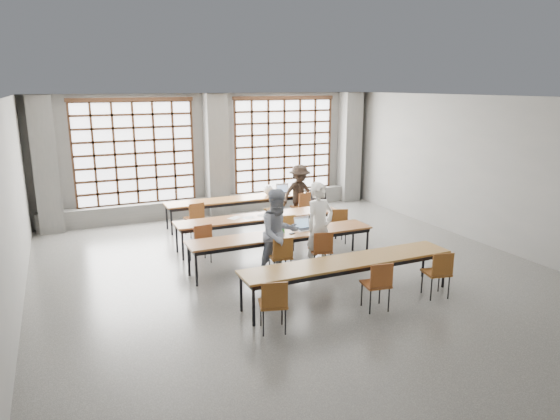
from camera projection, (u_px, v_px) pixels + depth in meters
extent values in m
plane|color=#4C4C4A|center=(294.00, 272.00, 10.24)|extent=(11.00, 11.00, 0.00)
plane|color=silver|center=(295.00, 97.00, 9.38)|extent=(11.00, 11.00, 0.00)
plane|color=slate|center=(214.00, 154.00, 14.68)|extent=(10.00, 0.00, 10.00)
plane|color=slate|center=(535.00, 291.00, 4.94)|extent=(10.00, 0.00, 10.00)
plane|color=slate|center=(8.00, 215.00, 7.83)|extent=(0.00, 11.00, 11.00)
plane|color=slate|center=(485.00, 171.00, 11.79)|extent=(0.00, 11.00, 11.00)
cube|color=#5A5A58|center=(46.00, 165.00, 12.65)|extent=(0.60, 0.55, 3.50)
cube|color=#5A5A58|center=(216.00, 155.00, 14.43)|extent=(0.60, 0.55, 3.50)
cube|color=#5A5A58|center=(349.00, 147.00, 16.21)|extent=(0.60, 0.55, 3.50)
cube|color=white|center=(135.00, 153.00, 13.73)|extent=(3.20, 0.02, 2.80)
cube|color=black|center=(135.00, 153.00, 13.66)|extent=(3.20, 0.05, 2.80)
cube|color=black|center=(139.00, 205.00, 14.01)|extent=(3.32, 0.07, 0.10)
cube|color=black|center=(131.00, 99.00, 13.31)|extent=(3.32, 0.07, 0.10)
cube|color=white|center=(283.00, 145.00, 15.51)|extent=(3.20, 0.02, 2.80)
cube|color=black|center=(284.00, 146.00, 15.44)|extent=(3.20, 0.05, 2.80)
cube|color=black|center=(284.00, 191.00, 15.80)|extent=(3.32, 0.07, 0.10)
cube|color=black|center=(284.00, 98.00, 15.09)|extent=(3.32, 0.07, 0.10)
cube|color=#5A5A58|center=(217.00, 205.00, 14.87)|extent=(9.80, 0.35, 0.50)
cube|color=brown|center=(239.00, 199.00, 13.59)|extent=(4.00, 0.70, 0.04)
cube|color=black|center=(239.00, 201.00, 13.60)|extent=(3.90, 0.64, 0.08)
cylinder|color=black|center=(172.00, 222.00, 12.66)|extent=(0.05, 0.05, 0.69)
cylinder|color=black|center=(167.00, 217.00, 13.17)|extent=(0.05, 0.05, 0.69)
cylinder|color=black|center=(306.00, 207.00, 14.18)|extent=(0.05, 0.05, 0.69)
cylinder|color=black|center=(297.00, 203.00, 14.70)|extent=(0.05, 0.05, 0.69)
cube|color=brown|center=(260.00, 217.00, 11.76)|extent=(4.00, 0.70, 0.04)
cube|color=black|center=(260.00, 219.00, 11.78)|extent=(3.90, 0.64, 0.08)
cylinder|color=black|center=(183.00, 245.00, 10.83)|extent=(0.05, 0.05, 0.69)
cylinder|color=black|center=(177.00, 238.00, 11.35)|extent=(0.05, 0.05, 0.69)
cylinder|color=black|center=(336.00, 225.00, 12.35)|extent=(0.05, 0.05, 0.69)
cylinder|color=black|center=(325.00, 220.00, 12.87)|extent=(0.05, 0.05, 0.69)
cube|color=brown|center=(282.00, 234.00, 10.36)|extent=(4.00, 0.70, 0.04)
cube|color=black|center=(282.00, 237.00, 10.37)|extent=(3.90, 0.64, 0.08)
cylinder|color=black|center=(196.00, 269.00, 9.43)|extent=(0.05, 0.05, 0.69)
cylinder|color=black|center=(189.00, 259.00, 9.94)|extent=(0.05, 0.05, 0.69)
cylinder|color=black|center=(367.00, 243.00, 10.95)|extent=(0.05, 0.05, 0.69)
cylinder|color=black|center=(353.00, 236.00, 11.47)|extent=(0.05, 0.05, 0.69)
cube|color=brown|center=(349.00, 261.00, 8.79)|extent=(4.00, 0.70, 0.04)
cube|color=black|center=(349.00, 264.00, 8.80)|extent=(3.90, 0.64, 0.08)
cylinder|color=black|center=(254.00, 306.00, 7.86)|extent=(0.05, 0.05, 0.69)
cylinder|color=black|center=(241.00, 292.00, 8.37)|extent=(0.05, 0.05, 0.69)
cylinder|color=black|center=(444.00, 270.00, 9.38)|extent=(0.05, 0.05, 0.69)
cylinder|color=black|center=(423.00, 260.00, 9.90)|extent=(0.05, 0.05, 0.69)
cube|color=brown|center=(194.00, 218.00, 12.61)|extent=(0.47, 0.47, 0.04)
cube|color=brown|center=(197.00, 211.00, 12.39)|extent=(0.40, 0.09, 0.40)
cylinder|color=black|center=(194.00, 227.00, 12.67)|extent=(0.02, 0.02, 0.45)
cube|color=brown|center=(274.00, 210.00, 13.48)|extent=(0.43, 0.43, 0.04)
cube|color=brown|center=(277.00, 203.00, 13.25)|extent=(0.40, 0.04, 0.40)
cylinder|color=black|center=(274.00, 218.00, 13.54)|extent=(0.02, 0.02, 0.45)
cube|color=brown|center=(300.00, 207.00, 13.80)|extent=(0.49, 0.49, 0.04)
cube|color=brown|center=(305.00, 200.00, 13.59)|extent=(0.40, 0.11, 0.40)
cylinder|color=black|center=(300.00, 215.00, 13.86)|extent=(0.02, 0.02, 0.45)
cube|color=brown|center=(200.00, 242.00, 10.70)|extent=(0.46, 0.46, 0.04)
cube|color=brown|center=(203.00, 234.00, 10.48)|extent=(0.40, 0.07, 0.40)
cylinder|color=black|center=(200.00, 252.00, 10.76)|extent=(0.02, 0.02, 0.45)
cube|color=brown|center=(285.00, 231.00, 11.50)|extent=(0.47, 0.47, 0.04)
cube|color=brown|center=(287.00, 224.00, 11.25)|extent=(0.40, 0.09, 0.40)
cylinder|color=black|center=(285.00, 240.00, 11.55)|extent=(0.02, 0.02, 0.45)
cube|color=brown|center=(337.00, 224.00, 12.05)|extent=(0.52, 0.52, 0.04)
cube|color=brown|center=(340.00, 217.00, 11.80)|extent=(0.39, 0.14, 0.40)
cylinder|color=black|center=(337.00, 233.00, 12.11)|extent=(0.02, 0.02, 0.45)
cube|color=brown|center=(280.00, 256.00, 9.82)|extent=(0.47, 0.47, 0.04)
cube|color=brown|center=(283.00, 248.00, 9.58)|extent=(0.40, 0.08, 0.40)
cylinder|color=black|center=(280.00, 267.00, 9.87)|extent=(0.02, 0.02, 0.45)
cube|color=brown|center=(320.00, 250.00, 10.17)|extent=(0.49, 0.49, 0.04)
cube|color=brown|center=(323.00, 242.00, 9.93)|extent=(0.40, 0.11, 0.40)
cylinder|color=black|center=(320.00, 261.00, 10.23)|extent=(0.02, 0.02, 0.45)
cube|color=brown|center=(273.00, 304.00, 7.69)|extent=(0.52, 0.52, 0.04)
cube|color=brown|center=(275.00, 295.00, 7.44)|extent=(0.39, 0.14, 0.40)
cylinder|color=black|center=(273.00, 317.00, 7.75)|extent=(0.02, 0.02, 0.45)
cube|color=brown|center=(376.00, 284.00, 8.45)|extent=(0.48, 0.48, 0.04)
cube|color=brown|center=(382.00, 276.00, 8.20)|extent=(0.40, 0.09, 0.40)
cylinder|color=black|center=(375.00, 296.00, 8.50)|extent=(0.02, 0.02, 0.45)
cube|color=brown|center=(436.00, 273.00, 8.96)|extent=(0.50, 0.50, 0.04)
cube|color=brown|center=(443.00, 264.00, 8.71)|extent=(0.40, 0.11, 0.40)
cylinder|color=black|center=(435.00, 284.00, 9.02)|extent=(0.02, 0.02, 0.45)
imported|color=white|center=(319.00, 227.00, 10.10)|extent=(0.76, 0.59, 1.85)
imported|color=#19284B|center=(279.00, 234.00, 9.75)|extent=(0.92, 0.74, 1.79)
imported|color=black|center=(300.00, 194.00, 13.76)|extent=(1.07, 0.65, 1.61)
cube|color=silver|center=(305.00, 229.00, 10.61)|extent=(0.37, 0.27, 0.02)
cube|color=black|center=(305.00, 229.00, 10.60)|extent=(0.31, 0.19, 0.00)
cube|color=silver|center=(302.00, 222.00, 10.71)|extent=(0.36, 0.08, 0.26)
cube|color=#8EC1F6|center=(302.00, 224.00, 10.70)|extent=(0.31, 0.06, 0.21)
cube|color=silver|center=(283.00, 193.00, 14.16)|extent=(0.41, 0.34, 0.02)
cube|color=black|center=(283.00, 193.00, 14.15)|extent=(0.33, 0.25, 0.00)
cube|color=silver|center=(282.00, 188.00, 14.27)|extent=(0.37, 0.15, 0.26)
cube|color=#93BBFE|center=(282.00, 189.00, 14.26)|extent=(0.31, 0.12, 0.21)
ellipsoid|color=silver|center=(323.00, 228.00, 10.71)|extent=(0.11, 0.08, 0.04)
cube|color=#328F2F|center=(279.00, 231.00, 10.39)|extent=(0.27, 0.17, 0.09)
cube|color=black|center=(292.00, 233.00, 10.34)|extent=(0.14, 0.10, 0.01)
cube|color=white|center=(235.00, 218.00, 11.56)|extent=(0.36, 0.32, 0.00)
cube|color=white|center=(248.00, 218.00, 11.59)|extent=(0.32, 0.25, 0.00)
cube|color=silver|center=(263.00, 215.00, 11.80)|extent=(0.31, 0.23, 0.00)
cube|color=black|center=(318.00, 201.00, 12.39)|extent=(0.35, 0.26, 0.40)
ellipsoid|color=white|center=(268.00, 190.00, 13.95)|extent=(0.26, 0.21, 0.29)
cube|color=#A02613|center=(273.00, 301.00, 7.68)|extent=(0.21, 0.10, 0.06)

